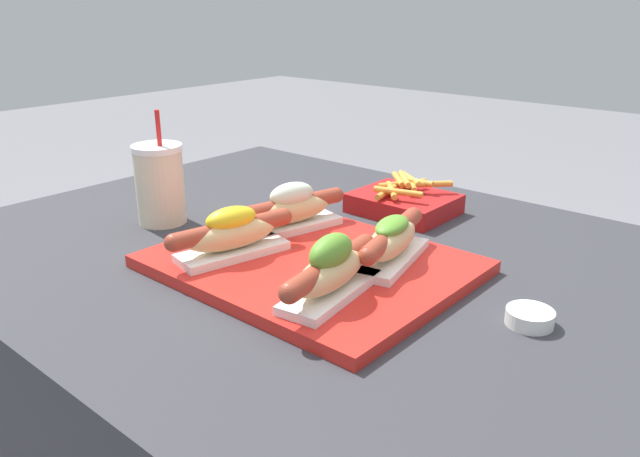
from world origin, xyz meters
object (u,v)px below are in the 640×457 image
at_px(serving_tray, 311,264).
at_px(fries_basket, 404,202).
at_px(drink_cup, 160,184).
at_px(hot_dog_1, 331,270).
at_px(hot_dog_0, 232,233).
at_px(hot_dog_2, 292,208).
at_px(hot_dog_3, 392,240).
at_px(sauce_bowl, 530,317).

xyz_separation_m(serving_tray, fries_basket, (-0.04, 0.30, 0.01)).
bearing_deg(drink_cup, hot_dog_1, -7.59).
bearing_deg(fries_basket, hot_dog_0, -97.74).
xyz_separation_m(hot_dog_1, hot_dog_2, (-0.20, 0.15, -0.00)).
bearing_deg(hot_dog_1, drink_cup, 172.41).
bearing_deg(hot_dog_3, hot_dog_0, -144.52).
bearing_deg(hot_dog_0, hot_dog_3, 35.48).
xyz_separation_m(hot_dog_2, fries_basket, (0.06, 0.23, -0.03)).
bearing_deg(hot_dog_3, drink_cup, -168.98).
xyz_separation_m(drink_cup, fries_basket, (0.29, 0.32, -0.05)).
bearing_deg(hot_dog_0, drink_cup, 168.21).
height_order(serving_tray, sauce_bowl, sauce_bowl).
xyz_separation_m(hot_dog_2, sauce_bowl, (0.41, -0.02, -0.04)).
height_order(hot_dog_3, drink_cup, drink_cup).
xyz_separation_m(sauce_bowl, fries_basket, (-0.35, 0.25, 0.01)).
bearing_deg(hot_dog_2, hot_dog_3, -1.33).
relative_size(hot_dog_2, sauce_bowl, 3.48).
xyz_separation_m(hot_dog_1, sauce_bowl, (0.21, 0.12, -0.04)).
distance_m(serving_tray, hot_dog_3, 0.12).
distance_m(hot_dog_0, hot_dog_3, 0.23).
relative_size(hot_dog_1, fries_basket, 1.18).
bearing_deg(drink_cup, hot_dog_2, 20.96).
relative_size(hot_dog_3, fries_basket, 1.16).
xyz_separation_m(serving_tray, hot_dog_2, (-0.10, 0.07, 0.04)).
bearing_deg(hot_dog_2, drink_cup, -159.04).
height_order(hot_dog_0, hot_dog_2, hot_dog_2).
height_order(serving_tray, hot_dog_0, hot_dog_0).
xyz_separation_m(hot_dog_0, sauce_bowl, (0.40, 0.12, -0.04)).
distance_m(hot_dog_3, sauce_bowl, 0.22).
relative_size(hot_dog_0, drink_cup, 1.02).
distance_m(hot_dog_2, fries_basket, 0.24).
bearing_deg(hot_dog_1, fries_basket, 110.50).
relative_size(sauce_bowl, fries_basket, 0.33).
bearing_deg(hot_dog_0, sauce_bowl, 16.39).
bearing_deg(hot_dog_3, hot_dog_1, -88.01).
relative_size(hot_dog_2, drink_cup, 1.01).
bearing_deg(fries_basket, sauce_bowl, -35.96).
bearing_deg(hot_dog_3, sauce_bowl, -4.22).
distance_m(hot_dog_1, hot_dog_3, 0.14).
relative_size(hot_dog_1, hot_dog_3, 1.02).
height_order(hot_dog_0, hot_dog_3, hot_dog_0).
bearing_deg(hot_dog_2, sauce_bowl, -2.83).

